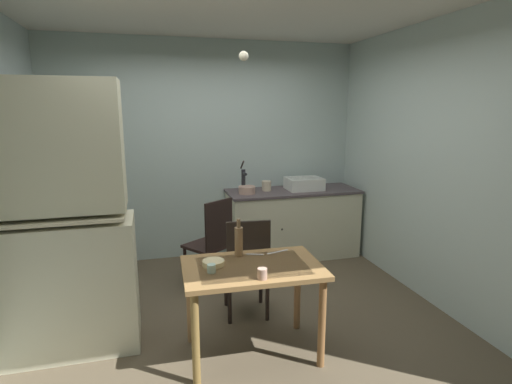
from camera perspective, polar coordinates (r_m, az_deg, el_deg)
ground_plane at (r=3.87m, az=-2.44°, el=-17.34°), size 4.78×4.78×0.00m
wall_back at (r=5.15m, az=-6.89°, el=5.76°), size 3.88×0.10×2.69m
wall_right at (r=4.27m, az=23.73°, el=3.60°), size 0.10×3.53×2.69m
hutch_cabinet at (r=3.39m, az=-25.47°, el=-4.85°), size 1.01×0.50×2.09m
counter_cabinet at (r=5.22m, az=5.16°, el=-4.37°), size 1.66×0.64×0.86m
sink_basin at (r=5.15m, az=6.81°, el=1.20°), size 0.44×0.34×0.15m
hand_pump at (r=4.94m, az=-1.78°, el=1.92°), size 0.05×0.27×0.39m
mixing_bowl_counter at (r=4.88m, az=-1.29°, el=0.30°), size 0.20×0.20×0.09m
stoneware_crock at (r=5.04m, az=1.50°, el=0.88°), size 0.12×0.12×0.12m
dining_table at (r=3.11m, az=-0.51°, el=-12.20°), size 1.06×0.70×0.73m
chair_far_side at (r=3.68m, az=-1.29°, el=-10.47°), size 0.44×0.44×0.94m
chair_by_counter at (r=4.33m, az=-6.26°, el=-6.91°), size 0.56×0.56×0.96m
serving_bowl_wide at (r=3.08m, az=-6.06°, el=-9.93°), size 0.17×0.17×0.04m
teacup_mint at (r=2.83m, az=0.89°, el=-11.46°), size 0.07×0.07×0.08m
teacup_cream at (r=2.95m, az=-6.33°, el=-10.69°), size 0.06×0.06×0.06m
glass_bottle at (r=3.22m, az=-2.45°, el=-6.88°), size 0.07×0.07×0.30m
table_knife at (r=3.34m, az=3.11°, el=-8.44°), size 0.20×0.07×0.00m
teaspoon_near_bowl at (r=3.28m, az=-0.15°, el=-8.80°), size 0.14×0.06×0.00m
pendant_bulb at (r=3.50m, az=-1.75°, el=18.65°), size 0.08×0.08×0.08m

